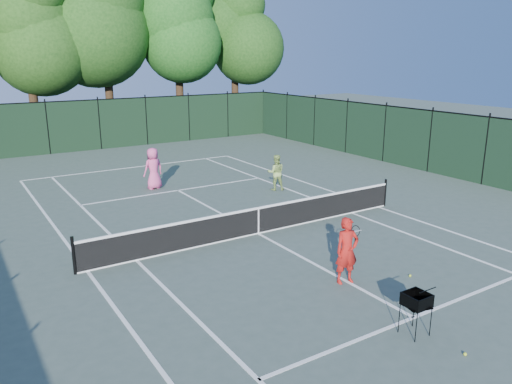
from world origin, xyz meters
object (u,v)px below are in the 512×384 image
coach (347,251)px  loose_ball_midcourt (410,276)px  ball_hopper (417,300)px  loose_ball_near_cart (465,354)px  player_green (276,172)px  player_pink (153,168)px

coach → loose_ball_midcourt: size_ratio=25.49×
ball_hopper → loose_ball_near_cart: (0.22, -1.07, -0.75)m
ball_hopper → loose_ball_midcourt: (2.13, 1.94, -0.75)m
loose_ball_midcourt → loose_ball_near_cart: bearing=-122.4°
player_green → player_pink: bearing=-6.7°
player_pink → player_green: bearing=135.6°
loose_ball_near_cart → loose_ball_midcourt: (1.91, 3.01, 0.00)m
coach → player_green: 9.22m
player_pink → ball_hopper: player_pink is taller
coach → loose_ball_midcourt: 1.97m
player_pink → loose_ball_midcourt: bearing=91.2°
coach → player_green: bearing=78.0°
player_green → loose_ball_midcourt: (-2.03, -9.14, -0.74)m
player_pink → loose_ball_midcourt: size_ratio=26.49×
loose_ball_midcourt → player_green: bearing=77.5°
coach → loose_ball_near_cart: coach is taller
player_pink → player_green: size_ratio=1.17×
player_pink → coach: bearing=83.7°
coach → player_green: (3.67, 8.46, -0.10)m
coach → loose_ball_midcourt: (1.65, -0.68, -0.83)m
player_green → ball_hopper: player_green is taller
coach → player_green: size_ratio=1.12×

